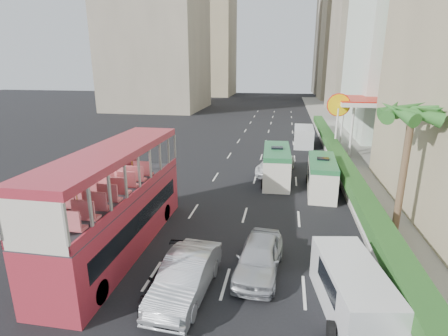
% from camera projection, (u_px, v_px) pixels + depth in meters
% --- Properties ---
extents(ground_plane, '(200.00, 200.00, 0.00)m').
position_uv_depth(ground_plane, '(241.00, 259.00, 16.29)').
color(ground_plane, black).
rests_on(ground_plane, ground).
extents(double_decker_bus, '(2.50, 11.00, 5.06)m').
position_uv_depth(double_decker_bus, '(116.00, 200.00, 16.56)').
color(double_decker_bus, '#AB2837').
rests_on(double_decker_bus, ground).
extents(car_silver_lane_a, '(2.03, 4.96, 1.60)m').
position_uv_depth(car_silver_lane_a, '(186.00, 294.00, 13.81)').
color(car_silver_lane_a, silver).
rests_on(car_silver_lane_a, ground).
extents(car_silver_lane_b, '(2.17, 4.59, 1.52)m').
position_uv_depth(car_silver_lane_b, '(259.00, 272.00, 15.25)').
color(car_silver_lane_b, silver).
rests_on(car_silver_lane_b, ground).
extents(car_black, '(1.81, 4.27, 1.23)m').
position_uv_depth(car_black, '(174.00, 292.00, 13.91)').
color(car_black, black).
rests_on(car_black, ground).
extents(van_asset, '(3.35, 5.68, 1.48)m').
position_uv_depth(van_asset, '(275.00, 174.00, 29.11)').
color(van_asset, silver).
rests_on(van_asset, ground).
extents(minibus_near, '(2.18, 5.90, 2.58)m').
position_uv_depth(minibus_near, '(276.00, 165.00, 26.87)').
color(minibus_near, silver).
rests_on(minibus_near, ground).
extents(minibus_far, '(2.00, 5.44, 2.38)m').
position_uv_depth(minibus_far, '(322.00, 176.00, 24.56)').
color(minibus_far, silver).
rests_on(minibus_far, ground).
extents(panel_van_near, '(2.61, 4.91, 1.87)m').
position_uv_depth(panel_van_near, '(352.00, 290.00, 12.53)').
color(panel_van_near, silver).
rests_on(panel_van_near, ground).
extents(panel_van_far, '(2.17, 5.16, 2.04)m').
position_uv_depth(panel_van_far, '(304.00, 136.00, 39.00)').
color(panel_van_far, silver).
rests_on(panel_van_far, ground).
extents(sidewalk, '(6.00, 120.00, 0.18)m').
position_uv_depth(sidewalk, '(351.00, 146.00, 38.38)').
color(sidewalk, '#99968C').
rests_on(sidewalk, ground).
extents(kerb_wall, '(0.30, 44.00, 1.00)m').
position_uv_depth(kerb_wall, '(339.00, 168.00, 28.29)').
color(kerb_wall, silver).
rests_on(kerb_wall, sidewalk).
extents(hedge, '(1.10, 44.00, 0.70)m').
position_uv_depth(hedge, '(340.00, 158.00, 28.05)').
color(hedge, '#2D6626').
rests_on(hedge, kerb_wall).
extents(palm_tree, '(0.36, 0.36, 6.40)m').
position_uv_depth(palm_tree, '(403.00, 174.00, 17.81)').
color(palm_tree, brown).
rests_on(palm_tree, sidewalk).
extents(shell_station, '(6.50, 8.00, 5.50)m').
position_uv_depth(shell_station, '(367.00, 126.00, 35.57)').
color(shell_station, silver).
rests_on(shell_station, ground).
extents(tower_far_a, '(14.00, 14.00, 44.00)m').
position_uv_depth(tower_far_a, '(354.00, 8.00, 84.66)').
color(tower_far_a, tan).
rests_on(tower_far_a, ground).
extents(tower_far_b, '(14.00, 14.00, 40.00)m').
position_uv_depth(tower_far_b, '(341.00, 26.00, 106.00)').
color(tower_far_b, '#9F937D').
rests_on(tower_far_b, ground).
extents(tower_left_b, '(16.00, 16.00, 46.00)m').
position_uv_depth(tower_left_b, '(205.00, 12.00, 98.38)').
color(tower_left_b, tan).
rests_on(tower_left_b, ground).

